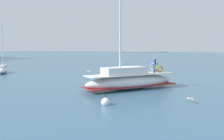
# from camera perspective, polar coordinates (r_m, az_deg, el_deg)

# --- Properties ---
(ground_plane) EXTENTS (400.00, 400.00, 0.00)m
(ground_plane) POSITION_cam_1_polar(r_m,az_deg,el_deg) (26.96, 2.33, -3.65)
(ground_plane) COLOR #38607A
(main_sailboat) EXTENTS (9.14, 7.65, 12.23)m
(main_sailboat) POSITION_cam_1_polar(r_m,az_deg,el_deg) (25.13, 4.00, -2.21)
(main_sailboat) COLOR silver
(main_sailboat) RESTS_ON ground
(moored_sloop_near) EXTENTS (4.90, 4.25, 7.69)m
(moored_sloop_near) POSITION_cam_1_polar(r_m,az_deg,el_deg) (43.94, -23.02, 0.07)
(moored_sloop_near) COLOR silver
(moored_sloop_near) RESTS_ON ground
(seagull) EXTENTS (0.96, 0.76, 0.17)m
(seagull) POSITION_cam_1_polar(r_m,az_deg,el_deg) (19.86, 16.85, -6.04)
(seagull) COLOR silver
(seagull) RESTS_ON ground
(mooring_buoy) EXTENTS (0.64, 0.64, 0.92)m
(mooring_buoy) POSITION_cam_1_polar(r_m,az_deg,el_deg) (18.44, -1.47, -7.11)
(mooring_buoy) COLOR silver
(mooring_buoy) RESTS_ON ground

